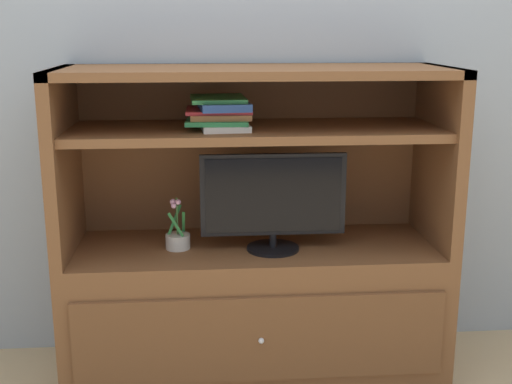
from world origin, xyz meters
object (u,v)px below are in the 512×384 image
(media_console, at_px, (255,277))
(magazine_stack, at_px, (221,113))
(tv_monitor, at_px, (273,200))
(potted_plant, at_px, (178,238))

(media_console, distance_m, magazine_stack, 0.74)
(media_console, bearing_deg, magazine_stack, -178.61)
(tv_monitor, relative_size, potted_plant, 2.72)
(media_console, xyz_separation_m, potted_plant, (-0.33, -0.02, 0.20))
(media_console, distance_m, tv_monitor, 0.38)
(tv_monitor, relative_size, magazine_stack, 1.74)
(tv_monitor, height_order, potted_plant, tv_monitor)
(tv_monitor, xyz_separation_m, potted_plant, (-0.40, 0.05, -0.17))
(media_console, relative_size, tv_monitor, 2.67)
(potted_plant, bearing_deg, magazine_stack, 5.80)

